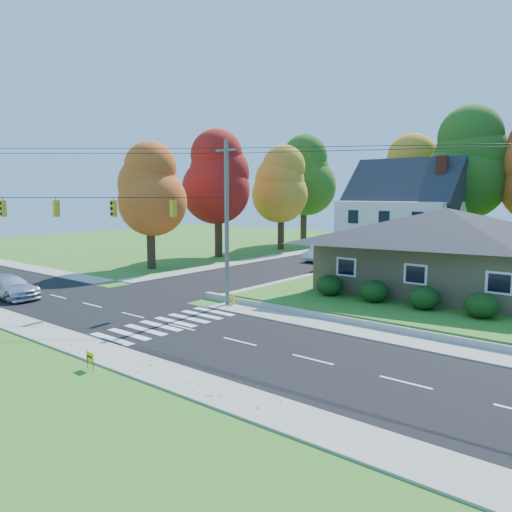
{
  "coord_description": "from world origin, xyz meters",
  "views": [
    {
      "loc": [
        18.73,
        -17.02,
        6.93
      ],
      "look_at": [
        -1.49,
        8.0,
        2.8
      ],
      "focal_mm": 35.0,
      "sensor_mm": 36.0,
      "label": 1
    }
  ],
  "objects_px": {
    "white_car": "(320,253)",
    "fire_hydrant": "(233,300)",
    "silver_sedan": "(8,287)",
    "ranch_house": "(445,248)"
  },
  "relations": [
    {
      "from": "ranch_house",
      "to": "silver_sedan",
      "type": "distance_m",
      "value": 28.8
    },
    {
      "from": "ranch_house",
      "to": "fire_hydrant",
      "type": "xyz_separation_m",
      "value": [
        -9.23,
        -10.57,
        -2.9
      ]
    },
    {
      "from": "silver_sedan",
      "to": "white_car",
      "type": "relative_size",
      "value": 1.1
    },
    {
      "from": "ranch_house",
      "to": "fire_hydrant",
      "type": "height_order",
      "value": "ranch_house"
    },
    {
      "from": "white_car",
      "to": "fire_hydrant",
      "type": "relative_size",
      "value": 6.11
    },
    {
      "from": "ranch_house",
      "to": "white_car",
      "type": "bearing_deg",
      "value": 147.42
    },
    {
      "from": "silver_sedan",
      "to": "fire_hydrant",
      "type": "bearing_deg",
      "value": -65.24
    },
    {
      "from": "silver_sedan",
      "to": "fire_hydrant",
      "type": "height_order",
      "value": "silver_sedan"
    },
    {
      "from": "ranch_house",
      "to": "silver_sedan",
      "type": "height_order",
      "value": "ranch_house"
    },
    {
      "from": "white_car",
      "to": "fire_hydrant",
      "type": "bearing_deg",
      "value": -74.25
    }
  ]
}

